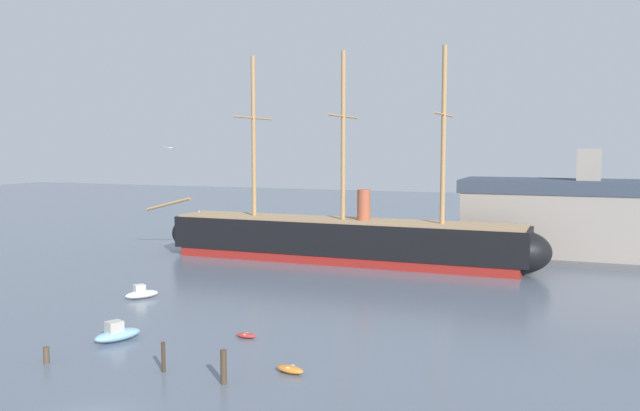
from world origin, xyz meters
name	(u,v)px	position (x,y,z in m)	size (l,w,h in m)	color
tall_ship	(343,239)	(-3.72, 56.21, 3.20)	(60.97, 12.30, 29.36)	maroon
motorboat_foreground_left	(117,334)	(-8.87, 13.76, 0.61)	(3.19, 4.44, 1.72)	#7FB2D6
dinghy_foreground_right	(290,369)	(7.85, 11.89, 0.27)	(2.39, 1.41, 0.53)	orange
dinghy_near_centre	(246,335)	(0.82, 18.45, 0.21)	(1.80, 0.83, 0.42)	#B22D28
motorboat_mid_left	(141,293)	(-16.51, 27.35, 0.53)	(3.23, 3.80, 1.50)	silver
sailboat_far_left	(201,248)	(-27.37, 57.10, 0.54)	(4.41, 4.63, 6.41)	#236670
motorboat_distant_centre	(401,252)	(2.77, 63.54, 0.61)	(2.92, 4.47, 1.74)	#1E284C
mooring_piling_nearest	(163,357)	(-0.78, 8.75, 1.10)	(0.29, 0.29, 2.20)	#382B1E
mooring_piling_left_pair	(224,367)	(4.50, 8.21, 1.20)	(0.44, 0.44, 2.40)	#423323
mooring_piling_right_pair	(46,355)	(-10.11, 7.13, 0.63)	(0.44, 0.44, 1.26)	#4C3D2D
seagull_in_flight	(170,148)	(-5.52, 17.13, 16.18)	(1.35, 0.41, 0.14)	silver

